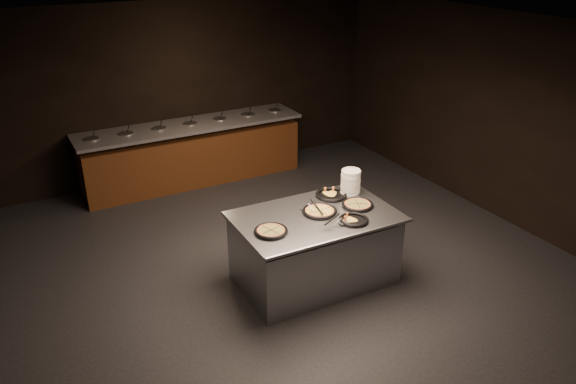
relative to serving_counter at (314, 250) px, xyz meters
name	(u,v)px	position (x,y,z in m)	size (l,w,h in m)	color
room	(299,174)	(-0.23, -0.02, 1.03)	(7.02, 8.02, 2.92)	black
salad_bar	(193,157)	(-0.23, 3.53, 0.02)	(3.70, 0.83, 1.18)	#4D2C12
serving_counter	(314,250)	(0.00, 0.00, 0.00)	(1.86, 1.21, 0.89)	#A9ABB0
plate_stack	(351,182)	(0.69, 0.30, 0.61)	(0.24, 0.24, 0.30)	white
pan_veggie_whole	(271,231)	(-0.63, -0.12, 0.48)	(0.37, 0.37, 0.04)	black
pan_cheese_whole	(320,211)	(0.08, 0.03, 0.48)	(0.40, 0.40, 0.04)	black
pan_cheese_slices_a	(331,195)	(0.44, 0.34, 0.48)	(0.39, 0.39, 0.04)	black
pan_cheese_slices_b	(354,220)	(0.30, -0.34, 0.48)	(0.34, 0.34, 0.04)	black
pan_veggie_slices	(358,205)	(0.56, -0.04, 0.48)	(0.38, 0.38, 0.04)	black
server_left	(314,208)	(0.00, 0.03, 0.55)	(0.13, 0.36, 0.17)	#A9ABB0
server_right	(335,220)	(0.05, -0.34, 0.53)	(0.31, 0.09, 0.15)	#A9ABB0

